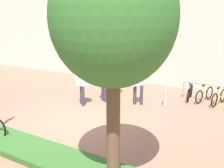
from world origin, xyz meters
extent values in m
plane|color=#936651|center=(0.00, 0.00, 0.00)|extent=(60.00, 60.00, 0.00)
cube|color=#336028|center=(-0.01, -2.30, 0.08)|extent=(7.00, 1.10, 0.16)
cylinder|color=brown|center=(2.87, -2.37, 1.27)|extent=(0.28, 0.28, 2.54)
ellipsoid|color=#2D6628|center=(2.87, -2.37, 3.49)|extent=(2.36, 2.36, 2.59)
cylinder|color=#99999E|center=(2.51, 4.81, 0.40)|extent=(0.06, 0.06, 0.80)
cylinder|color=#99999E|center=(4.08, 4.64, 0.80)|extent=(3.14, 0.39, 0.06)
torus|color=black|center=(2.86, 4.28, 0.30)|extent=(0.11, 0.61, 0.61)
torus|color=black|center=(2.78, 5.21, 0.30)|extent=(0.11, 0.61, 0.61)
cylinder|color=black|center=(2.82, 4.74, 0.51)|extent=(0.10, 0.77, 0.03)
cylinder|color=black|center=(2.81, 4.83, 0.27)|extent=(0.08, 0.56, 0.40)
cylinder|color=black|center=(2.84, 4.57, 0.62)|extent=(0.03, 0.03, 0.26)
cube|color=black|center=(2.84, 4.57, 0.76)|extent=(0.09, 0.19, 0.05)
cylinder|color=black|center=(2.79, 5.10, 0.75)|extent=(0.39, 0.07, 0.04)
torus|color=black|center=(3.32, 4.30, 0.30)|extent=(0.23, 0.60, 0.61)
torus|color=black|center=(3.59, 5.20, 0.30)|extent=(0.23, 0.60, 0.61)
cylinder|color=gold|center=(3.45, 4.75, 0.51)|extent=(0.26, 0.75, 0.03)
cylinder|color=gold|center=(3.48, 4.84, 0.27)|extent=(0.20, 0.54, 0.40)
cylinder|color=gold|center=(3.40, 4.59, 0.62)|extent=(0.03, 0.03, 0.26)
cube|color=black|center=(3.40, 4.59, 0.76)|extent=(0.12, 0.20, 0.05)
cylinder|color=gold|center=(3.56, 5.09, 0.75)|extent=(0.38, 0.15, 0.04)
torus|color=black|center=(3.96, 4.14, 0.30)|extent=(0.20, 0.60, 0.61)
torus|color=black|center=(4.19, 5.05, 0.30)|extent=(0.20, 0.60, 0.61)
cylinder|color=gold|center=(4.07, 4.60, 0.51)|extent=(0.22, 0.75, 0.03)
cylinder|color=gold|center=(4.09, 4.69, 0.27)|extent=(0.17, 0.55, 0.40)
cylinder|color=gold|center=(4.03, 4.44, 0.62)|extent=(0.03, 0.03, 0.26)
cube|color=black|center=(4.03, 4.44, 0.76)|extent=(0.12, 0.20, 0.05)
cylinder|color=gold|center=(4.16, 4.95, 0.75)|extent=(0.38, 0.13, 0.04)
cylinder|color=#ADADB2|center=(2.16, 3.23, 0.45)|extent=(0.16, 0.16, 0.90)
cylinder|color=#383342|center=(-0.86, 1.54, 0.42)|extent=(0.14, 0.14, 0.85)
cylinder|color=#383342|center=(-1.08, 1.73, 0.42)|extent=(0.14, 0.14, 0.85)
cube|color=white|center=(-0.97, 1.64, 1.16)|extent=(0.44, 0.31, 0.62)
cylinder|color=white|center=(-0.71, 1.68, 1.13)|extent=(0.09, 0.09, 0.59)
cylinder|color=white|center=(-1.23, 1.59, 1.13)|extent=(0.09, 0.09, 0.59)
sphere|color=tan|center=(-0.97, 1.64, 1.61)|extent=(0.22, 0.22, 0.22)
cylinder|color=#2D2D38|center=(-0.36, 3.57, 0.42)|extent=(0.14, 0.14, 0.85)
cylinder|color=#2D2D38|center=(-0.64, 3.82, 0.42)|extent=(0.14, 0.14, 0.85)
cube|color=#2D2D38|center=(-0.50, 3.70, 1.16)|extent=(0.46, 0.36, 0.62)
cylinder|color=#2D2D38|center=(-0.25, 3.79, 1.13)|extent=(0.09, 0.09, 0.59)
cylinder|color=#2D2D38|center=(-0.74, 3.61, 1.13)|extent=(0.09, 0.09, 0.59)
sphere|color=tan|center=(-0.50, 3.70, 1.61)|extent=(0.22, 0.22, 0.22)
cylinder|color=#383342|center=(1.21, 2.93, 0.42)|extent=(0.14, 0.14, 0.85)
cylinder|color=#383342|center=(0.94, 2.84, 0.42)|extent=(0.14, 0.14, 0.85)
cube|color=white|center=(1.07, 2.88, 1.16)|extent=(0.36, 0.46, 0.62)
cylinder|color=white|center=(1.16, 3.13, 1.13)|extent=(0.09, 0.09, 0.59)
cylinder|color=white|center=(0.98, 2.64, 1.13)|extent=(0.09, 0.09, 0.59)
sphere|color=tan|center=(1.07, 2.88, 1.61)|extent=(0.22, 0.22, 0.22)
cylinder|color=#383342|center=(-0.34, 2.48, 0.42)|extent=(0.14, 0.14, 0.85)
cylinder|color=#383342|center=(-0.54, 2.60, 0.42)|extent=(0.14, 0.14, 0.85)
cube|color=white|center=(-0.44, 2.54, 1.16)|extent=(0.44, 0.31, 0.62)
cylinder|color=white|center=(-0.19, 2.58, 1.13)|extent=(0.09, 0.09, 0.59)
cylinder|color=white|center=(-0.70, 2.49, 1.13)|extent=(0.09, 0.09, 0.59)
sphere|color=tan|center=(-0.44, 2.54, 1.61)|extent=(0.22, 0.22, 0.22)
camera|label=1|loc=(5.19, -6.37, 3.40)|focal=39.28mm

